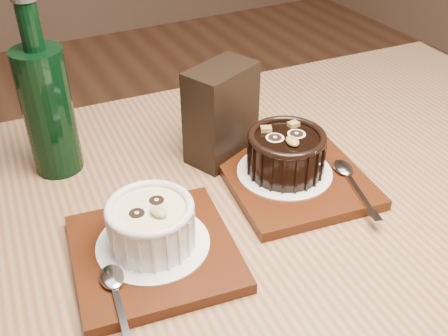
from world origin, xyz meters
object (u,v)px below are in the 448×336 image
object	(u,v)px
ramekin_white	(151,223)
tray_right	(296,181)
ramekin_dark	(286,151)
condiment_stand	(221,114)
green_bottle	(47,107)
table	(258,277)
tray_left	(154,253)

from	to	relation	value
ramekin_white	tray_right	bearing A→B (deg)	-13.26
ramekin_white	ramekin_dark	size ratio (longest dim) A/B	0.94
condiment_stand	ramekin_white	bearing A→B (deg)	-137.93
tray_right	green_bottle	world-z (taller)	green_bottle
tray_right	ramekin_dark	world-z (taller)	ramekin_dark
tray_right	condiment_stand	xyz separation A→B (m)	(-0.06, 0.11, 0.06)
table	tray_left	world-z (taller)	tray_left
tray_left	tray_right	size ratio (longest dim) A/B	1.00
tray_left	ramekin_white	xyz separation A→B (m)	(0.00, 0.01, 0.04)
ramekin_dark	green_bottle	xyz separation A→B (m)	(-0.27, 0.18, 0.05)
tray_right	condiment_stand	bearing A→B (deg)	116.06
table	tray_right	xyz separation A→B (m)	(0.09, 0.05, 0.10)
table	tray_left	distance (m)	0.17
tray_left	table	bearing A→B (deg)	-4.02
ramekin_white	tray_right	size ratio (longest dim) A/B	0.55
table	ramekin_dark	xyz separation A→B (m)	(0.08, 0.07, 0.14)
tray_right	condiment_stand	size ratio (longest dim) A/B	1.29
table	tray_left	size ratio (longest dim) A/B	6.92
table	tray_right	distance (m)	0.14
tray_left	condiment_stand	world-z (taller)	condiment_stand
table	green_bottle	bearing A→B (deg)	127.92
tray_right	ramekin_dark	bearing A→B (deg)	118.79
ramekin_white	tray_right	xyz separation A→B (m)	(0.22, 0.03, -0.04)
tray_left	ramekin_dark	distance (m)	0.22
ramekin_dark	green_bottle	distance (m)	0.32
tray_left	tray_right	bearing A→B (deg)	10.22
ramekin_white	green_bottle	distance (m)	0.24
table	tray_right	size ratio (longest dim) A/B	6.92
table	ramekin_dark	size ratio (longest dim) A/B	11.91
table	tray_left	bearing A→B (deg)	175.98
ramekin_white	tray_right	distance (m)	0.23
tray_left	condiment_stand	xyz separation A→B (m)	(0.17, 0.15, 0.06)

